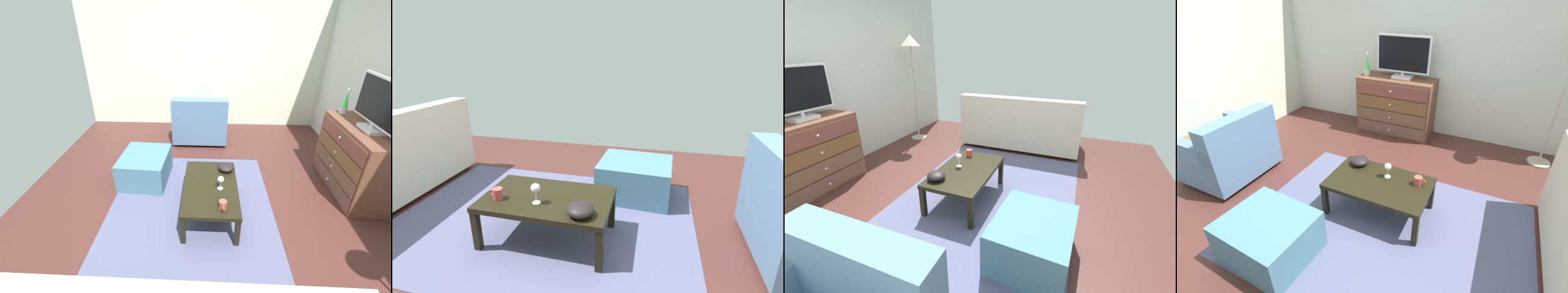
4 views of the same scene
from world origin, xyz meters
TOP-DOWN VIEW (x-y plane):
  - ground_plane at (0.00, 0.00)m, footprint 5.59×4.67m
  - wall_accent_rear at (0.00, 2.10)m, footprint 5.59×0.12m
  - area_rug at (0.20, -0.20)m, footprint 2.60×1.90m
  - dresser at (-0.47, 1.79)m, footprint 1.12×0.49m
  - tv at (-0.40, 1.81)m, footprint 0.77×0.18m
  - lava_lamp at (-0.93, 1.74)m, footprint 0.09×0.09m
  - coffee_table at (0.05, 0.02)m, footprint 0.99×0.59m
  - wine_glass at (0.10, 0.13)m, footprint 0.07×0.07m
  - mug at (0.41, 0.14)m, footprint 0.11×0.08m
  - bowl_decorative at (-0.26, 0.21)m, footprint 0.19×0.19m
  - armchair at (-1.80, -0.16)m, footprint 0.80×0.89m
  - ottoman at (-0.55, -0.85)m, footprint 0.73×0.64m

SIDE VIEW (x-z plane):
  - ground_plane at x=0.00m, z-range -0.05..0.00m
  - area_rug at x=0.20m, z-range 0.00..0.01m
  - ottoman at x=-0.55m, z-range 0.00..0.38m
  - coffee_table at x=0.05m, z-range 0.14..0.51m
  - armchair at x=-1.80m, z-range -0.07..0.74m
  - bowl_decorative at x=-0.26m, z-range 0.37..0.45m
  - mug at x=0.41m, z-range 0.37..0.45m
  - dresser at x=-0.47m, z-range 0.00..0.86m
  - wine_glass at x=0.10m, z-range 0.40..0.56m
  - lava_lamp at x=-0.93m, z-range 0.84..1.17m
  - tv at x=-0.40m, z-range 0.88..1.47m
  - wall_accent_rear at x=0.00m, z-range 0.00..2.74m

